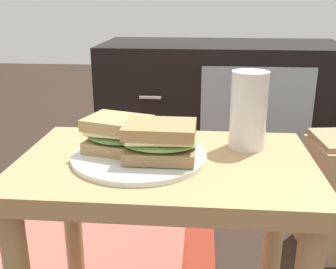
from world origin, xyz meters
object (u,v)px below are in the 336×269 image
plate (139,157)px  beer_glass (248,112)px  tv_cabinet (220,113)px  sandwich_front (118,134)px  sandwich_back (160,141)px

plate → beer_glass: (0.21, 0.09, 0.07)m
beer_glass → tv_cabinet: bearing=91.2°
sandwich_front → beer_glass: size_ratio=0.93×
tv_cabinet → sandwich_back: (-0.15, -0.97, 0.21)m
tv_cabinet → sandwich_back: size_ratio=6.94×
sandwich_back → tv_cabinet: bearing=81.3°
sandwich_front → beer_glass: (0.25, 0.07, 0.03)m
plate → beer_glass: size_ratio=1.64×
sandwich_front → beer_glass: 0.26m
tv_cabinet → sandwich_back: bearing=-98.7°
plate → sandwich_back: bearing=-22.3°
sandwich_front → tv_cabinet: bearing=76.0°
plate → sandwich_front: sandwich_front is taller
beer_glass → sandwich_back: bearing=-148.2°
plate → sandwich_front: 0.06m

